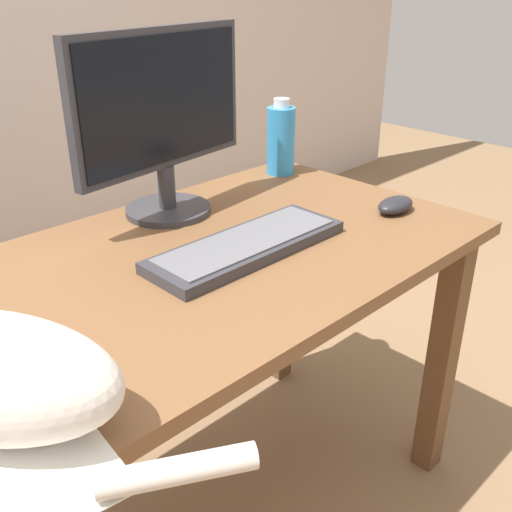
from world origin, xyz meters
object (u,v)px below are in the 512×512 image
object	(u,v)px
monitor	(162,117)
keyboard	(247,245)
computer_mouse	(395,205)
spray_bottle	(281,140)

from	to	relation	value
monitor	keyboard	size ratio (longest dim) A/B	1.09
monitor	keyboard	xyz separation A→B (m)	(-0.01, -0.28, -0.21)
monitor	keyboard	bearing A→B (deg)	-92.86
monitor	keyboard	distance (m)	0.36
computer_mouse	spray_bottle	world-z (taller)	spray_bottle
computer_mouse	spray_bottle	xyz separation A→B (m)	(0.02, 0.40, 0.08)
computer_mouse	keyboard	bearing A→B (deg)	167.57
computer_mouse	spray_bottle	distance (m)	0.41
keyboard	spray_bottle	size ratio (longest dim) A/B	2.12
spray_bottle	computer_mouse	bearing A→B (deg)	-93.52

